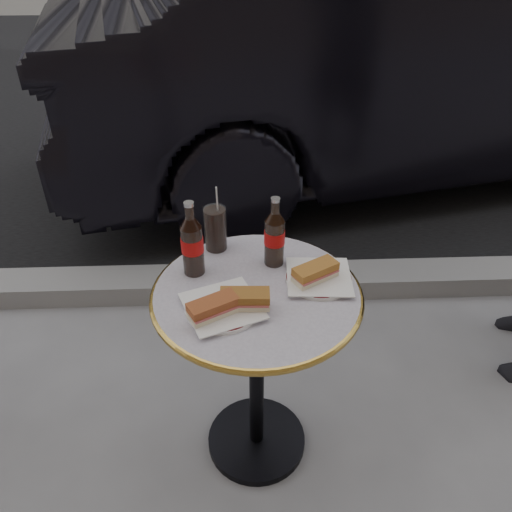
{
  "coord_description": "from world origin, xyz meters",
  "views": [
    {
      "loc": [
        -0.05,
        -1.13,
        1.65
      ],
      "look_at": [
        0.0,
        0.05,
        0.82
      ],
      "focal_mm": 35.0,
      "sensor_mm": 36.0,
      "label": 1
    }
  ],
  "objects_px": {
    "plate_right": "(319,279)",
    "cola_glass": "(215,228)",
    "plate_left": "(223,308)",
    "parked_car": "(417,57)",
    "cola_bottle_left": "(192,238)",
    "cola_bottle_right": "(275,232)",
    "bistro_table": "(257,376)"
  },
  "relations": [
    {
      "from": "cola_glass",
      "to": "plate_right",
      "type": "bearing_deg",
      "value": -30.81
    },
    {
      "from": "bistro_table",
      "to": "parked_car",
      "type": "relative_size",
      "value": 0.15
    },
    {
      "from": "parked_car",
      "to": "plate_right",
      "type": "bearing_deg",
      "value": 143.84
    },
    {
      "from": "plate_left",
      "to": "cola_bottle_left",
      "type": "height_order",
      "value": "cola_bottle_left"
    },
    {
      "from": "bistro_table",
      "to": "cola_bottle_left",
      "type": "height_order",
      "value": "cola_bottle_left"
    },
    {
      "from": "bistro_table",
      "to": "plate_right",
      "type": "height_order",
      "value": "plate_right"
    },
    {
      "from": "plate_left",
      "to": "cola_bottle_right",
      "type": "bearing_deg",
      "value": 53.82
    },
    {
      "from": "bistro_table",
      "to": "plate_left",
      "type": "xyz_separation_m",
      "value": [
        -0.1,
        -0.08,
        0.37
      ]
    },
    {
      "from": "plate_right",
      "to": "cola_bottle_left",
      "type": "bearing_deg",
      "value": 171.24
    },
    {
      "from": "bistro_table",
      "to": "parked_car",
      "type": "bearing_deg",
      "value": 63.41
    },
    {
      "from": "plate_right",
      "to": "cola_bottle_left",
      "type": "relative_size",
      "value": 0.83
    },
    {
      "from": "cola_bottle_right",
      "to": "plate_right",
      "type": "bearing_deg",
      "value": -36.69
    },
    {
      "from": "bistro_table",
      "to": "cola_glass",
      "type": "relative_size",
      "value": 4.92
    },
    {
      "from": "cola_bottle_right",
      "to": "bistro_table",
      "type": "bearing_deg",
      "value": -113.66
    },
    {
      "from": "bistro_table",
      "to": "cola_bottle_right",
      "type": "height_order",
      "value": "cola_bottle_right"
    },
    {
      "from": "plate_right",
      "to": "cola_glass",
      "type": "relative_size",
      "value": 1.34
    },
    {
      "from": "bistro_table",
      "to": "cola_bottle_right",
      "type": "xyz_separation_m",
      "value": [
        0.06,
        0.14,
        0.48
      ]
    },
    {
      "from": "plate_right",
      "to": "cola_glass",
      "type": "height_order",
      "value": "cola_glass"
    },
    {
      "from": "plate_left",
      "to": "plate_right",
      "type": "bearing_deg",
      "value": 22.97
    },
    {
      "from": "cola_bottle_left",
      "to": "cola_bottle_right",
      "type": "relative_size",
      "value": 1.05
    },
    {
      "from": "plate_left",
      "to": "cola_glass",
      "type": "height_order",
      "value": "cola_glass"
    },
    {
      "from": "plate_left",
      "to": "cola_bottle_right",
      "type": "distance_m",
      "value": 0.29
    },
    {
      "from": "plate_left",
      "to": "parked_car",
      "type": "distance_m",
      "value": 2.8
    },
    {
      "from": "bistro_table",
      "to": "parked_car",
      "type": "height_order",
      "value": "parked_car"
    },
    {
      "from": "parked_car",
      "to": "cola_bottle_left",
      "type": "bearing_deg",
      "value": 136.02
    },
    {
      "from": "plate_left",
      "to": "cola_bottle_right",
      "type": "xyz_separation_m",
      "value": [
        0.16,
        0.22,
        0.11
      ]
    },
    {
      "from": "plate_right",
      "to": "parked_car",
      "type": "bearing_deg",
      "value": 66.74
    },
    {
      "from": "bistro_table",
      "to": "cola_bottle_right",
      "type": "relative_size",
      "value": 3.18
    },
    {
      "from": "cola_bottle_left",
      "to": "parked_car",
      "type": "xyz_separation_m",
      "value": [
        1.39,
        2.3,
        -0.05
      ]
    },
    {
      "from": "cola_bottle_right",
      "to": "cola_glass",
      "type": "xyz_separation_m",
      "value": [
        -0.18,
        0.09,
        -0.04
      ]
    },
    {
      "from": "cola_bottle_left",
      "to": "plate_left",
      "type": "bearing_deg",
      "value": -63.82
    },
    {
      "from": "plate_left",
      "to": "plate_right",
      "type": "distance_m",
      "value": 0.31
    }
  ]
}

